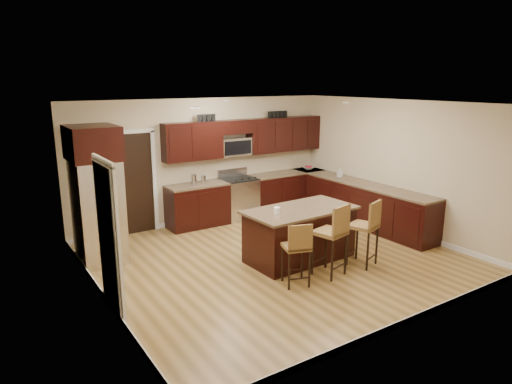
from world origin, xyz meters
TOP-DOWN VIEW (x-y plane):
  - floor at (0.00, 0.00)m, footprint 6.00×6.00m
  - ceiling at (0.00, 0.00)m, footprint 6.00×6.00m
  - wall_back at (0.00, 2.75)m, footprint 6.00×0.00m
  - wall_left at (-3.00, 0.00)m, footprint 0.00×5.50m
  - wall_right at (3.00, 0.00)m, footprint 0.00×5.50m
  - base_cabinets at (1.90, 1.45)m, footprint 4.02×3.96m
  - upper_cabinets at (1.04, 2.58)m, footprint 4.00×0.33m
  - range at (0.68, 2.45)m, footprint 0.76×0.64m
  - microwave at (0.68, 2.60)m, footprint 0.76×0.31m
  - doorway at (-1.65, 2.73)m, footprint 0.85×0.03m
  - pantry_door at (-2.98, -0.30)m, footprint 0.03×0.80m
  - letter_decor at (0.90, 2.58)m, footprint 2.20×0.03m
  - island at (0.32, -0.22)m, footprint 1.97×1.10m
  - stool_left at (-0.39, -1.06)m, footprint 0.48×0.48m
  - stool_mid at (0.32, -1.07)m, footprint 0.53×0.53m
  - stool_right at (1.08, -1.07)m, footprint 0.54×0.54m
  - refrigerator at (-2.62, 1.61)m, footprint 0.79×0.95m
  - floor_mat at (1.52, 1.23)m, footprint 0.81×0.54m
  - fruit_bowl at (2.70, 2.45)m, footprint 0.27×0.27m
  - soap_bottle at (2.70, 1.34)m, footprint 0.12×0.12m
  - canister_tall at (-0.41, 2.45)m, footprint 0.12×0.12m
  - canister_short at (-0.19, 2.45)m, footprint 0.11×0.11m
  - island_jar at (-0.18, -0.22)m, footprint 0.10×0.10m

SIDE VIEW (x-z plane):
  - floor at x=0.00m, z-range 0.00..0.00m
  - floor_mat at x=1.52m, z-range 0.00..0.01m
  - island at x=0.32m, z-range -0.03..0.89m
  - base_cabinets at x=1.90m, z-range 0.00..0.92m
  - range at x=0.68m, z-range -0.08..1.03m
  - stool_left at x=-0.39m, z-range 0.13..1.14m
  - stool_right at x=1.08m, z-range 0.14..1.28m
  - stool_mid at x=0.32m, z-range 0.15..1.33m
  - fruit_bowl at x=2.70m, z-range 0.92..0.98m
  - island_jar at x=-0.18m, z-range 0.92..1.02m
  - canister_short at x=-0.19m, z-range 0.92..1.09m
  - pantry_door at x=-2.98m, z-range 0.00..2.04m
  - soap_bottle at x=2.70m, z-range 0.92..1.13m
  - doorway at x=-1.65m, z-range 0.00..2.06m
  - canister_tall at x=-0.41m, z-range 0.92..1.14m
  - refrigerator at x=-2.62m, z-range 0.03..2.38m
  - wall_back at x=0.00m, z-range -1.65..4.35m
  - wall_left at x=-3.00m, z-range -1.40..4.10m
  - wall_right at x=3.00m, z-range -1.40..4.10m
  - microwave at x=0.68m, z-range 1.42..1.82m
  - upper_cabinets at x=1.04m, z-range 1.44..2.24m
  - letter_decor at x=0.90m, z-range 2.22..2.37m
  - ceiling at x=0.00m, z-range 2.70..2.70m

